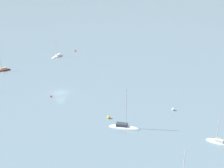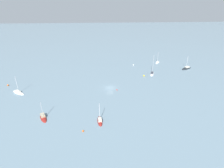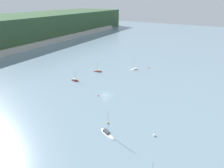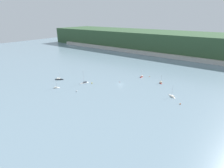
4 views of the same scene
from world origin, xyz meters
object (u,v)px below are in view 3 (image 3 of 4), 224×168
at_px(sailboat_4, 75,81).
at_px(mooring_buoy_2, 98,95).
at_px(sailboat_0, 134,69).
at_px(sailboat_1, 107,134).
at_px(mooring_buoy_1, 75,76).
at_px(mooring_buoy_3, 154,135).
at_px(sailboat_3, 98,71).
at_px(mooring_buoy_4, 149,68).
at_px(mooring_buoy_0, 108,122).

xyz_separation_m(sailboat_4, mooring_buoy_2, (-7.86, -21.70, 0.14)).
bearing_deg(sailboat_0, mooring_buoy_2, 35.20).
xyz_separation_m(sailboat_1, mooring_buoy_2, (21.03, 17.95, 0.12)).
relative_size(sailboat_0, mooring_buoy_1, 14.71).
bearing_deg(mooring_buoy_1, mooring_buoy_3, -114.34).
relative_size(sailboat_3, mooring_buoy_3, 9.13).
height_order(sailboat_1, sailboat_4, sailboat_1).
xyz_separation_m(sailboat_1, mooring_buoy_3, (7.37, -14.63, 0.23)).
xyz_separation_m(sailboat_4, mooring_buoy_1, (5.06, 4.47, 0.17)).
bearing_deg(mooring_buoy_4, mooring_buoy_2, 170.01).
distance_m(mooring_buoy_0, mooring_buoy_3, 17.78).
distance_m(sailboat_0, mooring_buoy_4, 10.78).
bearing_deg(sailboat_1, mooring_buoy_0, 141.52).
xyz_separation_m(sailboat_0, mooring_buoy_0, (-57.74, -13.87, 0.28)).
bearing_deg(mooring_buoy_1, sailboat_4, -138.57).
relative_size(sailboat_1, mooring_buoy_0, 14.27).
height_order(sailboat_4, mooring_buoy_0, sailboat_4).
height_order(sailboat_0, mooring_buoy_0, sailboat_0).
distance_m(sailboat_1, mooring_buoy_4, 71.15).
bearing_deg(sailboat_3, sailboat_0, -167.78).
relative_size(sailboat_1, mooring_buoy_4, 14.88).
distance_m(sailboat_3, mooring_buoy_3, 64.76).
height_order(sailboat_3, mooring_buoy_1, sailboat_3).
bearing_deg(sailboat_0, sailboat_4, 2.92).
relative_size(sailboat_1, mooring_buoy_1, 19.59).
bearing_deg(mooring_buoy_4, mooring_buoy_3, -159.30).
bearing_deg(sailboat_0, mooring_buoy_0, 50.16).
xyz_separation_m(sailboat_1, mooring_buoy_4, (70.55, 9.23, 0.23)).
distance_m(mooring_buoy_1, mooring_buoy_4, 50.56).
relative_size(sailboat_0, mooring_buoy_0, 10.71).
xyz_separation_m(sailboat_0, mooring_buoy_1, (-29.01, 27.23, 0.17)).
bearing_deg(sailboat_3, sailboat_1, 100.82).
relative_size(sailboat_4, mooring_buoy_0, 9.77).
bearing_deg(mooring_buoy_1, sailboat_1, -127.58).
bearing_deg(sailboat_1, mooring_buoy_4, 118.98).
bearing_deg(mooring_buoy_3, mooring_buoy_1, 65.66).
bearing_deg(sailboat_1, mooring_buoy_1, 163.94).
relative_size(sailboat_0, mooring_buoy_3, 11.14).
bearing_deg(sailboat_1, mooring_buoy_3, 48.27).
distance_m(sailboat_4, mooring_buoy_3, 58.39).
bearing_deg(sailboat_1, mooring_buoy_2, 152.01).
bearing_deg(mooring_buoy_2, mooring_buoy_4, -9.99).
relative_size(sailboat_3, mooring_buoy_0, 8.78).
xyz_separation_m(sailboat_3, mooring_buoy_1, (-13.57, 7.93, 0.14)).
bearing_deg(sailboat_3, sailboat_4, 53.00).
distance_m(mooring_buoy_0, mooring_buoy_1, 50.14).
distance_m(mooring_buoy_2, mooring_buoy_3, 35.33).
distance_m(sailboat_3, sailboat_4, 18.95).
relative_size(sailboat_1, mooring_buoy_3, 14.84).
bearing_deg(mooring_buoy_4, sailboat_4, 143.86).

